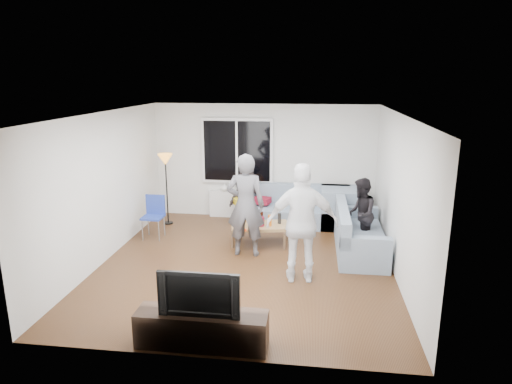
# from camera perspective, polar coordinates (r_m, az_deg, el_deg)

# --- Properties ---
(floor) EXTENTS (5.00, 5.50, 0.04)m
(floor) POSITION_cam_1_polar(r_m,az_deg,el_deg) (7.99, -1.28, -9.21)
(floor) COLOR #56351C
(floor) RESTS_ON ground
(ceiling) EXTENTS (5.00, 5.50, 0.04)m
(ceiling) POSITION_cam_1_polar(r_m,az_deg,el_deg) (7.34, -1.40, 10.03)
(ceiling) COLOR white
(ceiling) RESTS_ON ground
(wall_back) EXTENTS (5.00, 0.04, 2.60)m
(wall_back) POSITION_cam_1_polar(r_m,az_deg,el_deg) (10.24, 1.00, 3.85)
(wall_back) COLOR silver
(wall_back) RESTS_ON ground
(wall_front) EXTENTS (5.00, 0.04, 2.60)m
(wall_front) POSITION_cam_1_polar(r_m,az_deg,el_deg) (4.97, -6.19, -7.95)
(wall_front) COLOR silver
(wall_front) RESTS_ON ground
(wall_left) EXTENTS (0.04, 5.50, 2.60)m
(wall_left) POSITION_cam_1_polar(r_m,az_deg,el_deg) (8.31, -18.78, 0.55)
(wall_left) COLOR silver
(wall_left) RESTS_ON ground
(wall_right) EXTENTS (0.04, 5.50, 2.60)m
(wall_right) POSITION_cam_1_polar(r_m,az_deg,el_deg) (7.61, 17.79, -0.61)
(wall_right) COLOR silver
(wall_right) RESTS_ON ground
(window_frame) EXTENTS (1.62, 0.06, 1.47)m
(window_frame) POSITION_cam_1_polar(r_m,az_deg,el_deg) (10.20, -2.41, 5.22)
(window_frame) COLOR white
(window_frame) RESTS_ON wall_back
(window_glass) EXTENTS (1.50, 0.02, 1.35)m
(window_glass) POSITION_cam_1_polar(r_m,az_deg,el_deg) (10.16, -2.45, 5.19)
(window_glass) COLOR black
(window_glass) RESTS_ON window_frame
(window_mullion) EXTENTS (0.05, 0.03, 1.35)m
(window_mullion) POSITION_cam_1_polar(r_m,az_deg,el_deg) (10.15, -2.45, 5.18)
(window_mullion) COLOR white
(window_mullion) RESTS_ON window_frame
(radiator) EXTENTS (1.30, 0.12, 0.62)m
(radiator) POSITION_cam_1_polar(r_m,az_deg,el_deg) (10.43, -2.37, -1.55)
(radiator) COLOR silver
(radiator) RESTS_ON floor
(potted_plant) EXTENTS (0.21, 0.17, 0.36)m
(potted_plant) POSITION_cam_1_polar(r_m,az_deg,el_deg) (10.25, -1.33, 1.01)
(potted_plant) COLOR #2F5C24
(potted_plant) RESTS_ON radiator
(vase) EXTENTS (0.21, 0.21, 0.18)m
(vase) POSITION_cam_1_polar(r_m,az_deg,el_deg) (10.35, -4.01, 0.60)
(vase) COLOR white
(vase) RESTS_ON radiator
(sofa_back_section) EXTENTS (2.30, 0.85, 0.85)m
(sofa_back_section) POSITION_cam_1_polar(r_m,az_deg,el_deg) (9.90, 5.24, -1.79)
(sofa_back_section) COLOR gray
(sofa_back_section) RESTS_ON floor
(sofa_right_section) EXTENTS (2.00, 0.85, 0.85)m
(sofa_right_section) POSITION_cam_1_polar(r_m,az_deg,el_deg) (8.56, 13.09, -4.76)
(sofa_right_section) COLOR gray
(sofa_right_section) RESTS_ON floor
(sofa_corner) EXTENTS (0.85, 0.85, 0.85)m
(sofa_corner) POSITION_cam_1_polar(r_m,az_deg,el_deg) (9.91, 10.68, -1.97)
(sofa_corner) COLOR gray
(sofa_corner) RESTS_ON floor
(cushion_yellow) EXTENTS (0.48, 0.46, 0.14)m
(cushion_yellow) POSITION_cam_1_polar(r_m,az_deg,el_deg) (9.97, -1.78, -1.11)
(cushion_yellow) COLOR gold
(cushion_yellow) RESTS_ON sofa_back_section
(cushion_red) EXTENTS (0.43, 0.38, 0.13)m
(cushion_red) POSITION_cam_1_polar(r_m,az_deg,el_deg) (9.99, 0.73, -1.07)
(cushion_red) COLOR maroon
(cushion_red) RESTS_ON sofa_back_section
(coffee_table) EXTENTS (1.20, 0.80, 0.40)m
(coffee_table) POSITION_cam_1_polar(r_m,az_deg,el_deg) (8.79, 0.49, -5.39)
(coffee_table) COLOR #AD8353
(coffee_table) RESTS_ON floor
(pitcher) EXTENTS (0.17, 0.17, 0.17)m
(pitcher) POSITION_cam_1_polar(r_m,az_deg,el_deg) (8.64, 0.51, -3.76)
(pitcher) COLOR maroon
(pitcher) RESTS_ON coffee_table
(side_chair) EXTENTS (0.41, 0.41, 0.86)m
(side_chair) POSITION_cam_1_polar(r_m,az_deg,el_deg) (9.28, -12.93, -3.19)
(side_chair) COLOR #233A9A
(side_chair) RESTS_ON floor
(floor_lamp) EXTENTS (0.32, 0.32, 1.56)m
(floor_lamp) POSITION_cam_1_polar(r_m,az_deg,el_deg) (10.03, -11.25, 0.30)
(floor_lamp) COLOR orange
(floor_lamp) RESTS_ON floor
(player_left) EXTENTS (0.69, 0.46, 1.88)m
(player_left) POSITION_cam_1_polar(r_m,az_deg,el_deg) (8.07, -1.32, -1.70)
(player_left) COLOR #4D4C52
(player_left) RESTS_ON floor
(player_right) EXTENTS (1.16, 0.58, 1.91)m
(player_right) POSITION_cam_1_polar(r_m,az_deg,el_deg) (7.07, 5.89, -4.00)
(player_right) COLOR silver
(player_right) RESTS_ON floor
(spectator_right) EXTENTS (0.57, 0.71, 1.37)m
(spectator_right) POSITION_cam_1_polar(r_m,az_deg,el_deg) (8.63, 13.09, -2.78)
(spectator_right) COLOR black
(spectator_right) RESTS_ON floor
(spectator_back) EXTENTS (0.89, 0.68, 1.22)m
(spectator_back) POSITION_cam_1_polar(r_m,az_deg,el_deg) (9.98, -1.18, -0.49)
(spectator_back) COLOR black
(spectator_back) RESTS_ON floor
(tv_console) EXTENTS (1.60, 0.40, 0.44)m
(tv_console) POSITION_cam_1_polar(r_m,az_deg,el_deg) (5.73, -6.87, -16.86)
(tv_console) COLOR #2F1F17
(tv_console) RESTS_ON floor
(television) EXTENTS (0.98, 0.13, 0.56)m
(television) POSITION_cam_1_polar(r_m,az_deg,el_deg) (5.48, -7.03, -12.37)
(television) COLOR black
(television) RESTS_ON tv_console
(bottle_a) EXTENTS (0.07, 0.07, 0.23)m
(bottle_a) POSITION_cam_1_polar(r_m,az_deg,el_deg) (8.85, -1.50, -3.12)
(bottle_a) COLOR #F85B0E
(bottle_a) RESTS_ON coffee_table
(bottle_e) EXTENTS (0.07, 0.07, 0.21)m
(bottle_e) POSITION_cam_1_polar(r_m,az_deg,el_deg) (8.77, 2.99, -3.36)
(bottle_e) COLOR black
(bottle_e) RESTS_ON coffee_table
(bottle_d) EXTENTS (0.07, 0.07, 0.22)m
(bottle_d) POSITION_cam_1_polar(r_m,az_deg,el_deg) (8.62, 1.76, -3.63)
(bottle_d) COLOR orange
(bottle_d) RESTS_ON coffee_table
(bottle_b) EXTENTS (0.08, 0.08, 0.23)m
(bottle_b) POSITION_cam_1_polar(r_m,az_deg,el_deg) (8.60, -0.31, -3.64)
(bottle_b) COLOR #499F1D
(bottle_b) RESTS_ON coffee_table
(bottle_c) EXTENTS (0.07, 0.07, 0.20)m
(bottle_c) POSITION_cam_1_polar(r_m,az_deg,el_deg) (8.86, 0.68, -3.17)
(bottle_c) COLOR black
(bottle_c) RESTS_ON coffee_table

